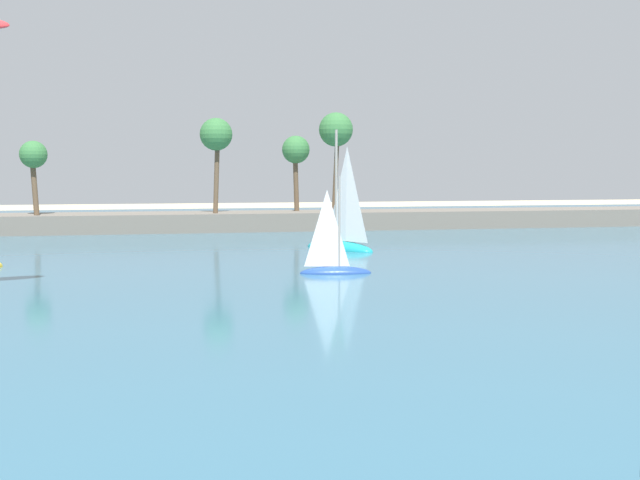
% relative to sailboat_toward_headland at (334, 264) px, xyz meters
% --- Properties ---
extents(sea, '(220.00, 104.96, 0.06)m').
position_rel_sailboat_toward_headland_xyz_m(sea, '(-7.06, 19.69, -0.57)').
color(sea, '#386B84').
rests_on(sea, ground).
extents(palm_headland, '(107.38, 6.00, 11.41)m').
position_rel_sailboat_toward_headland_xyz_m(palm_headland, '(-8.14, 32.12, 1.21)').
color(palm_headland, slate).
rests_on(palm_headland, ground).
extents(sailboat_toward_headland, '(4.29, 1.77, 6.04)m').
position_rel_sailboat_toward_headland_xyz_m(sailboat_toward_headland, '(0.00, 0.00, 0.00)').
color(sailboat_toward_headland, '#234793').
rests_on(sailboat_toward_headland, sea).
extents(sailboat_far_left, '(5.25, 6.56, 9.52)m').
position_rel_sailboat_toward_headland_xyz_m(sailboat_far_left, '(3.22, 12.98, 0.31)').
color(sailboat_far_left, teal).
rests_on(sailboat_far_left, sea).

